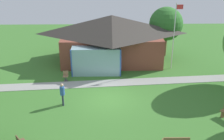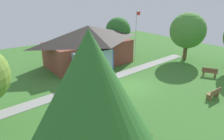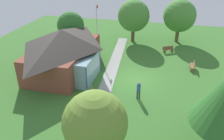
% 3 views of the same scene
% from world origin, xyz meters
% --- Properties ---
extents(ground_plane, '(44.00, 44.00, 0.00)m').
position_xyz_m(ground_plane, '(0.00, 0.00, 0.00)').
color(ground_plane, '#3D752D').
extents(pavilion, '(10.51, 7.04, 4.62)m').
position_xyz_m(pavilion, '(0.27, 7.68, 2.41)').
color(pavilion, brown).
rests_on(pavilion, ground_plane).
extents(footpath, '(24.17, 3.28, 0.03)m').
position_xyz_m(footpath, '(0.00, 2.65, 0.01)').
color(footpath, '#999993').
rests_on(footpath, ground_plane).
extents(flagpole, '(0.64, 0.08, 6.14)m').
position_xyz_m(flagpole, '(5.97, 5.78, 3.37)').
color(flagpole, silver).
rests_on(flagpole, ground_plane).
extents(bench_lawn_far_right, '(1.16, 1.51, 0.84)m').
position_xyz_m(bench_lawn_far_right, '(8.14, -3.09, 0.40)').
color(bench_lawn_far_right, brown).
rests_on(bench_lawn_far_right, ground_plane).
extents(bench_front_left, '(1.26, 1.46, 0.84)m').
position_xyz_m(bench_front_left, '(-4.81, -6.11, 0.40)').
color(bench_front_left, brown).
rests_on(bench_front_left, ground_plane).
extents(bench_front_right, '(1.50, 0.45, 0.84)m').
position_xyz_m(bench_front_right, '(3.81, -5.86, 0.40)').
color(bench_front_right, brown).
rests_on(bench_front_right, ground_plane).
extents(patio_chair_west, '(0.44, 0.44, 0.86)m').
position_xyz_m(patio_chair_west, '(-3.68, 3.27, 0.42)').
color(patio_chair_west, '#8C6B4C').
rests_on(patio_chair_west, ground_plane).
extents(visitor_strolling_lawn, '(0.34, 0.34, 1.74)m').
position_xyz_m(visitor_strolling_lawn, '(-3.36, -0.85, 1.02)').
color(visitor_strolling_lawn, '#2D3347').
rests_on(visitor_strolling_lawn, ground_plane).
extents(tree_west_hedge, '(3.58, 3.58, 5.33)m').
position_xyz_m(tree_west_hedge, '(-11.42, 0.49, 3.52)').
color(tree_west_hedge, brown).
rests_on(tree_west_hedge, ground_plane).
extents(tree_east_hedge, '(4.42, 4.42, 5.92)m').
position_xyz_m(tree_east_hedge, '(11.28, 2.08, 3.70)').
color(tree_east_hedge, brown).
rests_on(tree_east_hedge, ground_plane).
extents(tree_behind_pavilion_right, '(3.40, 3.40, 5.09)m').
position_xyz_m(tree_behind_pavilion_right, '(5.87, 9.22, 3.36)').
color(tree_behind_pavilion_right, brown).
rests_on(tree_behind_pavilion_right, ground_plane).
extents(tree_far_east, '(4.46, 4.46, 5.99)m').
position_xyz_m(tree_far_east, '(12.58, -4.13, 3.74)').
color(tree_far_east, brown).
rests_on(tree_far_east, ground_plane).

